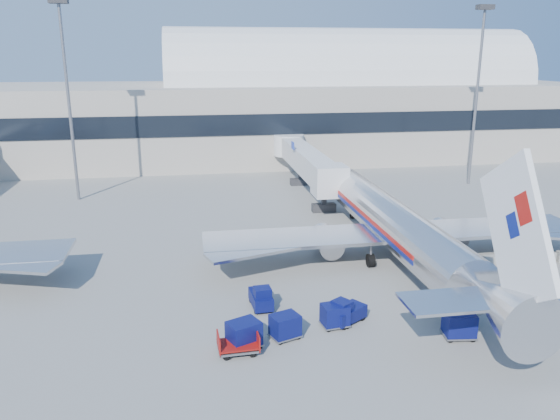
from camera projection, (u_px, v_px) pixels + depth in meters
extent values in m
plane|color=gray|center=(289.00, 291.00, 39.86)|extent=(260.00, 260.00, 0.00)
cube|color=#B2AA9E|center=(73.00, 124.00, 87.38)|extent=(170.00, 28.00, 12.00)
cube|color=black|center=(52.00, 129.00, 73.87)|extent=(170.00, 0.40, 3.00)
cylinder|color=white|center=(345.00, 83.00, 92.90)|extent=(60.00, 18.00, 18.00)
cylinder|color=silver|center=(392.00, 222.00, 46.35)|extent=(3.80, 28.00, 3.80)
sphere|color=silver|center=(346.00, 185.00, 59.63)|extent=(3.72, 3.72, 3.72)
cone|color=silver|center=(503.00, 305.00, 30.11)|extent=(3.80, 6.00, 3.80)
cube|color=#B4130D|center=(388.00, 216.00, 47.23)|extent=(3.85, 20.16, 0.32)
cube|color=navy|center=(387.00, 220.00, 47.33)|extent=(3.85, 20.16, 0.32)
cube|color=white|center=(517.00, 232.00, 28.44)|extent=(0.35, 7.79, 8.74)
cube|color=silver|center=(498.00, 298.00, 30.53)|extent=(11.00, 3.00, 0.18)
cube|color=silver|center=(396.00, 233.00, 45.57)|extent=(32.00, 5.00, 0.28)
cylinder|color=#B7B7BC|center=(327.00, 241.00, 46.37)|extent=(2.10, 3.80, 2.10)
cylinder|color=#B7B7BC|center=(448.00, 234.00, 48.12)|extent=(2.10, 3.80, 2.10)
cylinder|color=black|center=(353.00, 214.00, 57.46)|extent=(0.40, 0.90, 0.90)
cube|color=silver|center=(305.00, 159.00, 68.44)|extent=(2.70, 24.00, 2.70)
cube|color=silver|center=(330.00, 181.00, 56.86)|extent=(3.40, 3.20, 3.20)
cylinder|color=silver|center=(289.00, 145.00, 79.35)|extent=(4.40, 4.40, 3.00)
cube|color=#2D2D30|center=(324.00, 196.00, 59.55)|extent=(0.50, 0.50, 3.00)
cube|color=#2D2D30|center=(324.00, 208.00, 59.92)|extent=(2.60, 1.00, 0.90)
cube|color=#2D2D30|center=(300.00, 172.00, 71.89)|extent=(0.50, 0.50, 3.00)
cube|color=#2D2D30|center=(300.00, 182.00, 72.26)|extent=(2.60, 1.00, 0.90)
cube|color=navy|center=(293.00, 145.00, 67.69)|extent=(0.12, 1.40, 0.90)
cylinder|color=slate|center=(69.00, 106.00, 62.14)|extent=(0.36, 0.36, 22.00)
cube|color=#2D2D30|center=(58.00, 1.00, 59.06)|extent=(2.00, 1.20, 0.60)
cylinder|color=slate|center=(476.00, 100.00, 70.09)|extent=(0.36, 0.36, 22.00)
cube|color=#2D2D30|center=(485.00, 7.00, 67.01)|extent=(2.00, 1.20, 0.60)
cube|color=#9E9E96|center=(501.00, 260.00, 44.50)|extent=(3.00, 0.55, 0.90)
cube|color=#9E9E96|center=(538.00, 258.00, 45.02)|extent=(3.00, 0.55, 0.90)
cube|color=#090E4A|center=(347.00, 313.00, 35.00)|extent=(2.82, 2.48, 0.83)
cube|color=#090E4A|center=(342.00, 307.00, 34.46)|extent=(1.45, 1.48, 0.78)
cylinder|color=black|center=(350.00, 311.00, 36.02)|extent=(0.65, 0.55, 0.62)
cube|color=#090E4A|center=(459.00, 285.00, 39.48)|extent=(2.63, 1.76, 0.79)
cube|color=#090E4A|center=(453.00, 276.00, 39.35)|extent=(1.17, 1.25, 0.73)
cylinder|color=black|center=(469.00, 286.00, 39.94)|extent=(0.63, 0.37, 0.59)
cube|color=#090E4A|center=(261.00, 299.00, 37.10)|extent=(1.46, 2.65, 0.83)
cube|color=#090E4A|center=(262.00, 293.00, 36.39)|extent=(1.18, 1.08, 0.78)
cylinder|color=black|center=(251.00, 298.00, 37.90)|extent=(0.29, 0.64, 0.62)
cube|color=#090E4A|center=(335.00, 314.00, 34.33)|extent=(1.78, 1.47, 1.30)
cube|color=slate|center=(335.00, 324.00, 34.51)|extent=(1.87, 1.53, 0.09)
cylinder|color=black|center=(341.00, 319.00, 35.15)|extent=(0.38, 0.19, 0.36)
cube|color=#090E4A|center=(285.00, 325.00, 32.92)|extent=(1.99, 1.77, 1.33)
cube|color=slate|center=(285.00, 335.00, 33.11)|extent=(2.09, 1.85, 0.09)
cylinder|color=black|center=(290.00, 329.00, 33.84)|extent=(0.39, 0.26, 0.37)
cube|color=#090E4A|center=(244.00, 333.00, 31.79)|extent=(2.21, 2.01, 1.45)
cube|color=slate|center=(244.00, 345.00, 31.99)|extent=(2.32, 2.10, 0.10)
cylinder|color=black|center=(250.00, 338.00, 32.81)|extent=(0.43, 0.31, 0.40)
cube|color=#090E4A|center=(459.00, 324.00, 32.97)|extent=(1.92, 1.58, 1.43)
cube|color=slate|center=(458.00, 334.00, 33.17)|extent=(2.03, 1.64, 0.10)
cylinder|color=black|center=(466.00, 330.00, 33.72)|extent=(0.41, 0.20, 0.39)
cube|color=slate|center=(238.00, 347.00, 31.38)|extent=(2.42, 1.71, 0.13)
cube|color=maroon|center=(238.00, 344.00, 31.32)|extent=(2.42, 1.76, 0.09)
cylinder|color=black|center=(249.00, 343.00, 32.13)|extent=(0.43, 0.19, 0.43)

